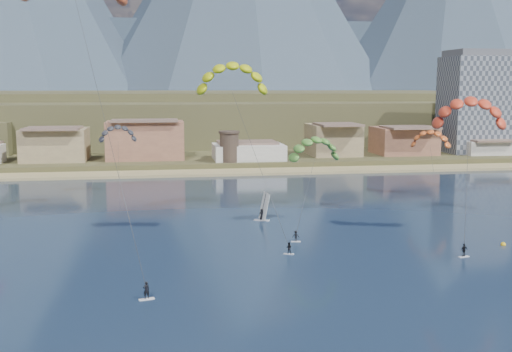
% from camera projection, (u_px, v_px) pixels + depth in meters
% --- Properties ---
extents(ground, '(2400.00, 2400.00, 0.00)m').
position_uv_depth(ground, '(306.00, 325.00, 59.91)').
color(ground, black).
rests_on(ground, ground).
extents(beach, '(2200.00, 12.00, 0.90)m').
position_uv_depth(beach, '(214.00, 173.00, 163.57)').
color(beach, tan).
rests_on(beach, ground).
extents(land, '(2200.00, 900.00, 4.00)m').
position_uv_depth(land, '(175.00, 109.00, 607.73)').
color(land, brown).
rests_on(land, ground).
extents(foothills, '(940.00, 210.00, 18.00)m').
position_uv_depth(foothills, '(239.00, 116.00, 289.35)').
color(foothills, brown).
rests_on(foothills, ground).
extents(town, '(400.00, 24.00, 12.00)m').
position_uv_depth(town, '(65.00, 140.00, 172.14)').
color(town, silver).
rests_on(town, ground).
extents(apartment_tower, '(20.00, 16.00, 32.00)m').
position_uv_depth(apartment_tower, '(477.00, 102.00, 195.22)').
color(apartment_tower, gray).
rests_on(apartment_tower, ground).
extents(watchtower, '(5.82, 5.82, 8.60)m').
position_uv_depth(watchtower, '(229.00, 146.00, 171.26)').
color(watchtower, '#47382D').
rests_on(watchtower, ground).
extents(kitesurfer_yellow, '(12.85, 13.29, 28.10)m').
position_uv_depth(kitesurfer_yellow, '(232.00, 74.00, 90.84)').
color(kitesurfer_yellow, silver).
rests_on(kitesurfer_yellow, ground).
extents(kitesurfer_orange, '(13.50, 17.56, 24.22)m').
position_uv_depth(kitesurfer_orange, '(470.00, 108.00, 94.49)').
color(kitesurfer_orange, silver).
rests_on(kitesurfer_orange, ground).
extents(kitesurfer_green, '(11.32, 14.96, 17.76)m').
position_uv_depth(kitesurfer_green, '(315.00, 146.00, 102.45)').
color(kitesurfer_green, silver).
rests_on(kitesurfer_green, ground).
extents(distant_kite_dark, '(8.70, 6.20, 16.45)m').
position_uv_depth(distant_kite_dark, '(118.00, 131.00, 132.20)').
color(distant_kite_dark, '#262626').
rests_on(distant_kite_dark, ground).
extents(distant_kite_orange, '(9.06, 7.78, 15.64)m').
position_uv_depth(distant_kite_orange, '(431.00, 136.00, 130.93)').
color(distant_kite_orange, '#262626').
rests_on(distant_kite_orange, ground).
extents(windsurfer, '(2.89, 3.08, 4.78)m').
position_uv_depth(windsurfer, '(263.00, 212.00, 106.31)').
color(windsurfer, silver).
rests_on(windsurfer, ground).
extents(buoy, '(0.72, 0.72, 0.72)m').
position_uv_depth(buoy, '(503.00, 244.00, 89.96)').
color(buoy, yellow).
rests_on(buoy, ground).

